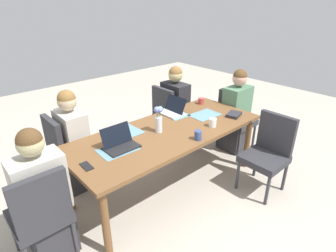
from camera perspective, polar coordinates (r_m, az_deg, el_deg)
name	(u,v)px	position (r m, az deg, el deg)	size (l,w,h in m)	color
ground_plane	(168,185)	(3.38, 0.00, -12.18)	(10.00, 10.00, 0.00)	#B2A899
dining_table	(168,136)	(3.03, 0.00, -2.10)	(2.24, 0.92, 0.74)	brown
chair_near_left_near	(66,149)	(3.32, -20.49, -4.53)	(0.44, 0.44, 0.90)	#2D2D33
person_near_left_near	(74,147)	(3.28, -18.96, -4.11)	(0.36, 0.40, 1.19)	#2D2D33
chair_head_left_left_mid	(234,115)	(4.13, 13.55, 2.31)	(0.44, 0.44, 0.90)	#2D2D33
person_head_left_left_mid	(236,116)	(4.04, 13.95, 2.14)	(0.40, 0.36, 1.19)	#2D2D33
chair_head_right_left_far	(41,212)	(2.50, -25.06, -16.01)	(0.44, 0.44, 0.90)	#2D2D33
person_head_right_left_far	(44,202)	(2.56, -24.44, -14.17)	(0.40, 0.36, 1.19)	#2D2D33
chair_near_right_near	(169,113)	(4.09, 0.13, 2.82)	(0.44, 0.44, 0.90)	#2D2D33
person_near_right_near	(175,111)	(4.09, 1.48, 3.20)	(0.36, 0.40, 1.19)	#2D2D33
chair_far_right_mid	(269,150)	(3.29, 20.26, -4.74)	(0.44, 0.44, 0.90)	#2D2D33
flower_vase	(159,118)	(2.89, -1.96, 1.68)	(0.11, 0.09, 0.29)	silver
placemat_near_left_near	(126,131)	(3.02, -8.82, -0.94)	(0.36, 0.26, 0.00)	slate
placemat_head_left_left_mid	(205,115)	(3.42, 7.70, 2.33)	(0.36, 0.26, 0.00)	slate
placemat_head_right_left_far	(118,150)	(2.66, -10.47, -4.87)	(0.36, 0.26, 0.00)	slate
placemat_near_right_near	(174,114)	(3.42, 1.21, 2.59)	(0.36, 0.26, 0.00)	slate
laptop_near_right_near	(173,110)	(3.42, 0.95, 3.30)	(0.22, 0.32, 0.20)	silver
laptop_head_right_left_far	(120,143)	(2.68, -10.03, -3.61)	(0.32, 0.22, 0.21)	black
coffee_mug_near_left	(213,123)	(3.10, 9.29, 0.71)	(0.08, 0.08, 0.09)	white
coffee_mug_near_right	(201,101)	(3.77, 6.91, 5.19)	(0.08, 0.08, 0.08)	#AD3D38
coffee_mug_centre_left	(198,135)	(2.79, 6.29, -1.93)	(0.08, 0.08, 0.10)	#33477A
book_red_cover	(234,115)	(3.45, 13.59, 2.34)	(0.20, 0.14, 0.04)	#28282D
phone_black	(87,166)	(2.47, -16.65, -8.03)	(0.15, 0.07, 0.01)	black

